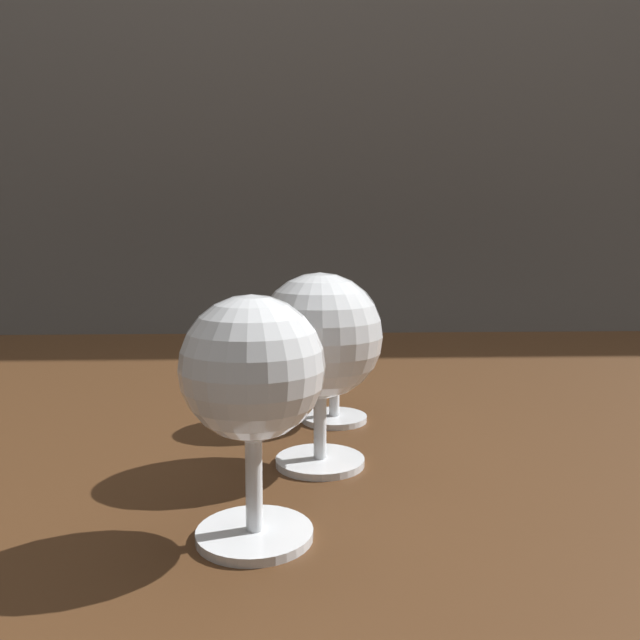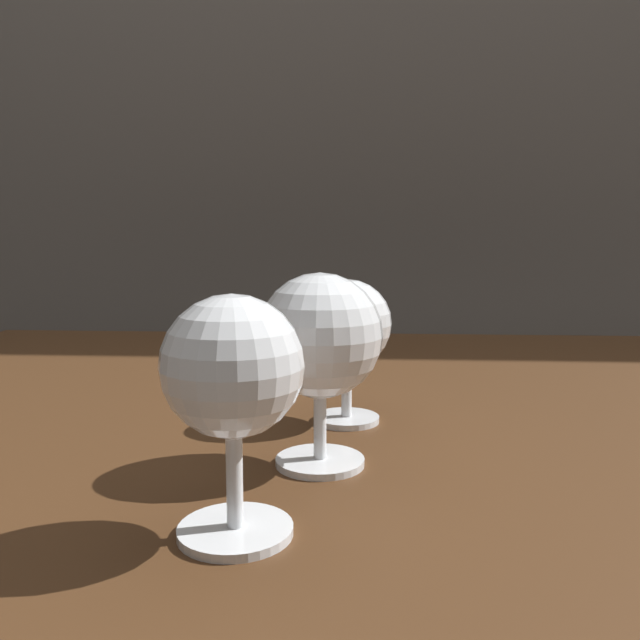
# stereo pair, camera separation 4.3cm
# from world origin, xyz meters

# --- Properties ---
(back_wall) EXTENTS (5.00, 0.08, 2.60)m
(back_wall) POSITION_xyz_m (0.00, 0.78, 1.30)
(back_wall) COLOR #59544F
(back_wall) RESTS_ON ground_plane
(dining_table) EXTENTS (1.24, 0.83, 0.71)m
(dining_table) POSITION_xyz_m (0.00, 0.00, 0.62)
(dining_table) COLOR #472B16
(dining_table) RESTS_ON ground_plane
(wine_glass_cabernet) EXTENTS (0.08, 0.08, 0.13)m
(wine_glass_cabernet) POSITION_xyz_m (-0.09, -0.29, 0.80)
(wine_glass_cabernet) COLOR white
(wine_glass_cabernet) RESTS_ON dining_table
(wine_glass_white) EXTENTS (0.09, 0.09, 0.14)m
(wine_glass_white) POSITION_xyz_m (-0.05, -0.18, 0.80)
(wine_glass_white) COLOR white
(wine_glass_white) RESTS_ON dining_table
(wine_glass_merlot) EXTENTS (0.08, 0.08, 0.12)m
(wine_glass_merlot) POSITION_xyz_m (-0.03, -0.08, 0.79)
(wine_glass_merlot) COLOR white
(wine_glass_merlot) RESTS_ON dining_table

